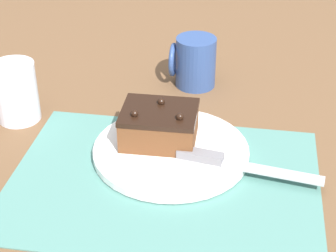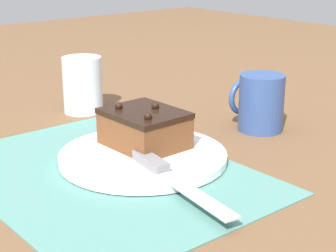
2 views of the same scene
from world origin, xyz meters
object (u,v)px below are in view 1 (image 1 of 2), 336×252
(drinking_glass, at_px, (16,92))
(coffee_mug, at_px, (194,62))
(chocolate_cake, at_px, (159,125))
(serving_knife, at_px, (224,161))
(cake_plate, at_px, (172,151))

(drinking_glass, bearing_deg, coffee_mug, -148.59)
(chocolate_cake, relative_size, coffee_mug, 1.24)
(serving_knife, bearing_deg, cake_plate, -100.58)
(cake_plate, distance_m, coffee_mug, 0.25)
(cake_plate, distance_m, serving_knife, 0.09)
(coffee_mug, bearing_deg, serving_knife, 106.06)
(cake_plate, relative_size, coffee_mug, 2.53)
(coffee_mug, bearing_deg, drinking_glass, 31.41)
(chocolate_cake, height_order, coffee_mug, coffee_mug)
(cake_plate, relative_size, drinking_glass, 2.34)
(serving_knife, height_order, drinking_glass, drinking_glass)
(serving_knife, height_order, coffee_mug, coffee_mug)
(cake_plate, xyz_separation_m, chocolate_cake, (0.02, -0.02, 0.03))
(cake_plate, bearing_deg, serving_knife, 160.63)
(chocolate_cake, xyz_separation_m, drinking_glass, (0.26, -0.05, 0.01))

